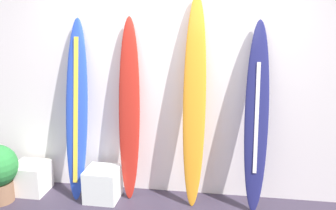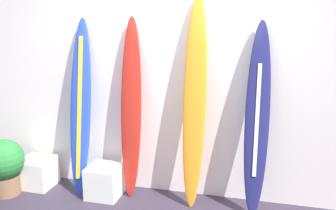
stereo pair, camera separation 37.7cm
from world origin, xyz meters
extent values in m
cube|color=white|center=(0.00, 1.30, 1.40)|extent=(7.20, 0.20, 2.80)
ellipsoid|color=blue|center=(-1.00, 0.97, 1.01)|extent=(0.26, 0.40, 2.03)
cube|color=yellow|center=(-1.00, 0.94, 1.02)|extent=(0.05, 0.28, 1.61)
ellipsoid|color=#B22319|center=(-0.42, 1.03, 1.02)|extent=(0.25, 0.28, 2.05)
ellipsoid|color=orange|center=(0.31, 1.01, 1.14)|extent=(0.25, 0.35, 2.29)
ellipsoid|color=navy|center=(0.96, 0.99, 1.01)|extent=(0.26, 0.37, 2.02)
cube|color=silver|center=(0.96, 0.96, 1.01)|extent=(0.05, 0.18, 1.15)
cube|color=white|center=(-1.61, 0.93, 0.17)|extent=(0.38, 0.38, 0.35)
cube|color=silver|center=(-0.71, 0.88, 0.18)|extent=(0.37, 0.37, 0.37)
cylinder|color=brown|center=(-1.85, 0.65, 0.11)|extent=(0.32, 0.32, 0.23)
sphere|color=#267332|center=(-1.85, 0.65, 0.43)|extent=(0.47, 0.47, 0.47)
camera|label=1|loc=(0.64, -2.98, 2.15)|focal=41.28mm
camera|label=2|loc=(1.01, -2.90, 2.15)|focal=41.28mm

